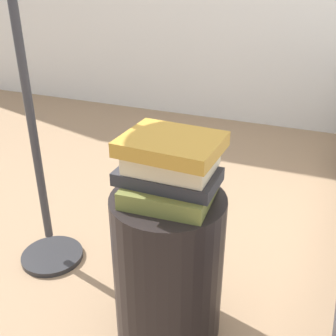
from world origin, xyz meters
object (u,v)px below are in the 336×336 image
(book_olive, at_px, (170,191))
(book_cream, at_px, (171,159))
(book_charcoal, at_px, (167,176))
(book_ochre, at_px, (171,144))
(side_table, at_px, (168,268))

(book_olive, distance_m, book_cream, 0.09)
(book_charcoal, bearing_deg, book_cream, 47.53)
(book_olive, relative_size, book_ochre, 0.92)
(side_table, xyz_separation_m, book_cream, (0.01, 0.01, 0.36))
(book_charcoal, xyz_separation_m, book_ochre, (0.02, -0.01, 0.10))
(book_charcoal, distance_m, book_ochre, 0.10)
(book_olive, xyz_separation_m, book_cream, (-0.00, 0.01, 0.09))
(book_olive, bearing_deg, book_cream, 88.17)
(side_table, xyz_separation_m, book_ochre, (0.01, -0.01, 0.41))
(book_charcoal, relative_size, book_ochre, 1.08)
(book_ochre, bearing_deg, book_cream, 113.76)
(book_ochre, bearing_deg, book_olive, 144.67)
(book_charcoal, distance_m, book_cream, 0.05)
(side_table, relative_size, book_charcoal, 1.82)
(side_table, height_order, book_charcoal, book_charcoal)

